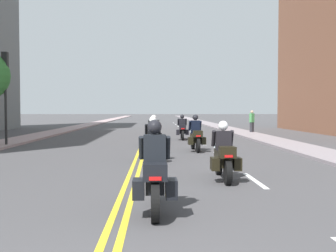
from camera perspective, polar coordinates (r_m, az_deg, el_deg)
The scene contains 14 objects.
ground_plane at distance 50.62m, azimuth -2.48°, elevation 0.16°, with size 264.00×264.00×0.00m, color #424143.
sidewalk_left at distance 51.26m, azimuth -10.87°, elevation 0.21°, with size 2.03×144.00×0.12m, color gray.
sidewalk_right at distance 51.08m, azimuth 5.94°, elevation 0.24°, with size 2.03×144.00×0.12m, color gray.
centreline_yellow_inner at distance 50.62m, azimuth -2.62°, elevation 0.16°, with size 0.12×132.00×0.01m, color yellow.
centreline_yellow_outer at distance 50.62m, azimuth -2.35°, elevation 0.16°, with size 0.12×132.00×0.01m, color yellow.
lane_dashes_white at distance 31.75m, azimuth 2.94°, elevation -1.08°, with size 0.14×56.40×0.01m.
motorcycle_0 at distance 7.37m, azimuth -1.87°, elevation -7.05°, with size 0.77×2.15×1.68m.
motorcycle_1 at distance 10.86m, azimuth 7.77°, elevation -4.23°, with size 0.77×2.24×1.56m.
motorcycle_2 at distance 14.71m, azimuth -2.12°, elevation -2.42°, with size 0.77×2.13×1.62m.
motorcycle_3 at distance 18.34m, azimuth 3.88°, elevation -1.48°, with size 0.78×2.25×1.65m.
motorcycle_4 at distance 21.32m, azimuth -1.98°, elevation -0.94°, with size 0.78×2.22×1.59m.
motorcycle_5 at distance 25.39m, azimuth 2.00°, elevation -0.48°, with size 0.77×2.16×1.57m.
traffic_light_near at distance 22.04m, azimuth -21.75°, elevation 5.75°, with size 0.28×0.38×4.74m.
pedestrian_0 at distance 32.59m, azimuth 11.62°, elevation 0.60°, with size 0.42×0.39×1.81m.
Camera 1 is at (0.62, -2.58, 1.85)m, focal length 43.71 mm.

